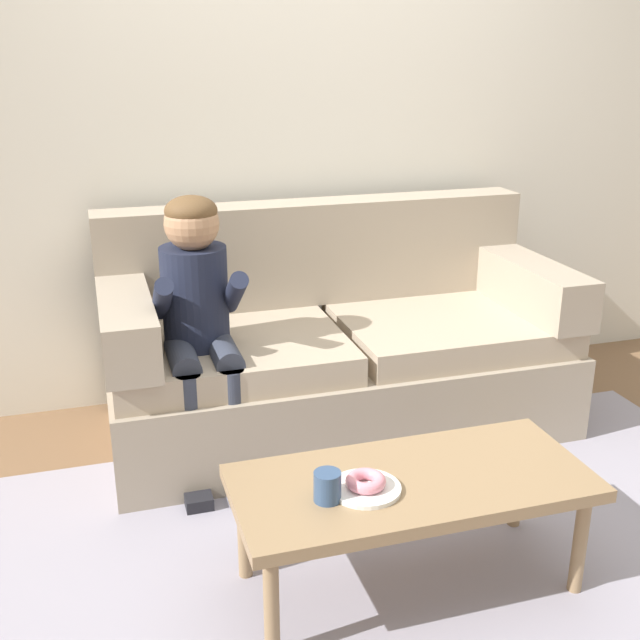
{
  "coord_description": "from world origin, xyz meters",
  "views": [
    {
      "loc": [
        -0.97,
        -2.18,
        1.62
      ],
      "look_at": [
        -0.18,
        0.45,
        0.65
      ],
      "focal_mm": 43.41,
      "sensor_mm": 36.0,
      "label": 1
    }
  ],
  "objects_px": {
    "coffee_table": "(412,489)",
    "donut": "(366,481)",
    "person_child": "(198,310)",
    "mug": "(327,486)",
    "toy_controller": "(529,487)",
    "couch": "(335,351)"
  },
  "relations": [
    {
      "from": "couch",
      "to": "donut",
      "type": "relative_size",
      "value": 16.5
    },
    {
      "from": "mug",
      "to": "person_child",
      "type": "bearing_deg",
      "value": 101.94
    },
    {
      "from": "coffee_table",
      "to": "person_child",
      "type": "distance_m",
      "value": 1.11
    },
    {
      "from": "mug",
      "to": "toy_controller",
      "type": "xyz_separation_m",
      "value": [
        0.95,
        0.41,
        -0.41
      ]
    },
    {
      "from": "donut",
      "to": "mug",
      "type": "xyz_separation_m",
      "value": [
        -0.12,
        -0.02,
        0.01
      ]
    },
    {
      "from": "coffee_table",
      "to": "donut",
      "type": "height_order",
      "value": "donut"
    },
    {
      "from": "coffee_table",
      "to": "mug",
      "type": "distance_m",
      "value": 0.3
    },
    {
      "from": "couch",
      "to": "person_child",
      "type": "relative_size",
      "value": 1.8
    },
    {
      "from": "couch",
      "to": "donut",
      "type": "xyz_separation_m",
      "value": [
        -0.29,
        -1.18,
        0.08
      ]
    },
    {
      "from": "mug",
      "to": "toy_controller",
      "type": "distance_m",
      "value": 1.11
    },
    {
      "from": "person_child",
      "to": "donut",
      "type": "bearing_deg",
      "value": -71.2
    },
    {
      "from": "person_child",
      "to": "toy_controller",
      "type": "height_order",
      "value": "person_child"
    },
    {
      "from": "couch",
      "to": "mug",
      "type": "height_order",
      "value": "couch"
    },
    {
      "from": "person_child",
      "to": "toy_controller",
      "type": "bearing_deg",
      "value": -26.52
    },
    {
      "from": "coffee_table",
      "to": "donut",
      "type": "xyz_separation_m",
      "value": [
        -0.16,
        -0.03,
        0.07
      ]
    },
    {
      "from": "couch",
      "to": "coffee_table",
      "type": "relative_size",
      "value": 1.81
    },
    {
      "from": "mug",
      "to": "toy_controller",
      "type": "height_order",
      "value": "mug"
    },
    {
      "from": "person_child",
      "to": "toy_controller",
      "type": "xyz_separation_m",
      "value": [
        1.16,
        -0.58,
        -0.65
      ]
    },
    {
      "from": "donut",
      "to": "mug",
      "type": "bearing_deg",
      "value": -172.83
    },
    {
      "from": "couch",
      "to": "donut",
      "type": "bearing_deg",
      "value": -103.72
    },
    {
      "from": "person_child",
      "to": "mug",
      "type": "bearing_deg",
      "value": -78.06
    },
    {
      "from": "couch",
      "to": "coffee_table",
      "type": "bearing_deg",
      "value": -96.31
    }
  ]
}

